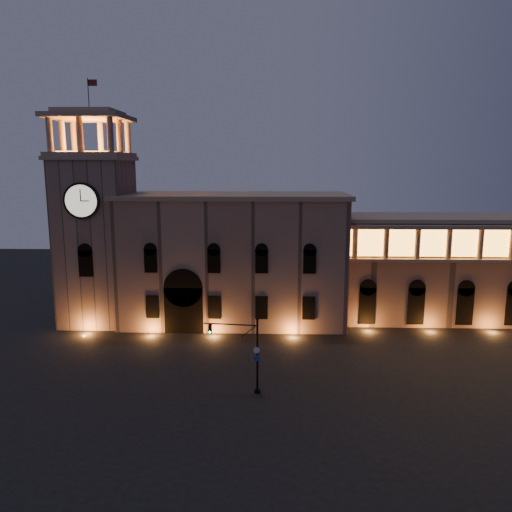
% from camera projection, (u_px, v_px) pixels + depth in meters
% --- Properties ---
extents(ground, '(160.00, 160.00, 0.00)m').
position_uv_depth(ground, '(238.00, 388.00, 48.48)').
color(ground, black).
rests_on(ground, ground).
extents(government_building, '(30.80, 12.80, 17.60)m').
position_uv_depth(government_building, '(233.00, 258.00, 68.53)').
color(government_building, '#8C6C5B').
rests_on(government_building, ground).
extents(clock_tower, '(9.80, 9.80, 32.40)m').
position_uv_depth(clock_tower, '(96.00, 232.00, 67.46)').
color(clock_tower, '#8C6C5B').
rests_on(clock_tower, ground).
extents(colonnade_wing, '(40.60, 11.50, 14.50)m').
position_uv_depth(colonnade_wing, '(477.00, 267.00, 69.74)').
color(colonnade_wing, '#876756').
rests_on(colonnade_wing, ground).
extents(traffic_light, '(5.39, 0.96, 7.43)m').
position_uv_depth(traffic_light, '(248.00, 353.00, 47.02)').
color(traffic_light, black).
rests_on(traffic_light, ground).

